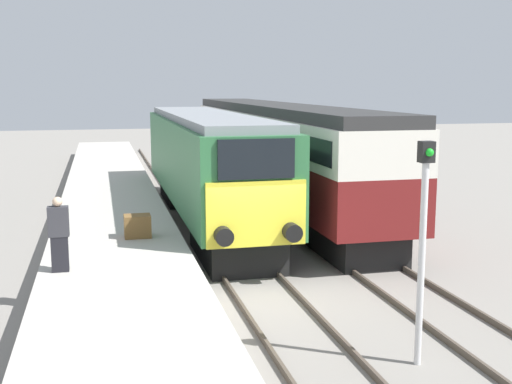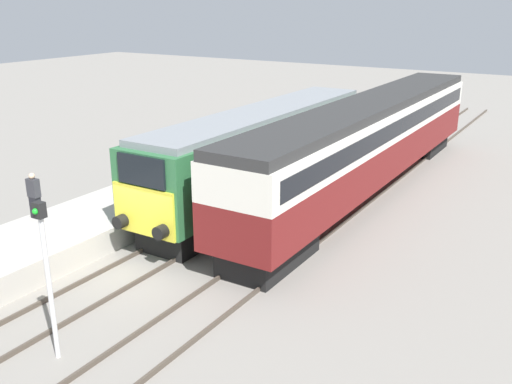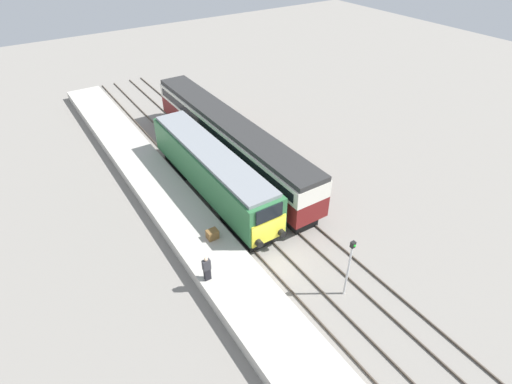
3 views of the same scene
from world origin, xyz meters
name	(u,v)px [view 1 (image 1 of 3)]	position (x,y,z in m)	size (l,w,h in m)	color
ground_plane	(262,292)	(0.00, 0.00, 0.00)	(120.00, 120.00, 0.00)	gray
platform_left	(112,216)	(-3.30, 8.00, 0.43)	(3.50, 50.00, 0.86)	#B7B2A8
rails_near_track	(223,241)	(0.00, 5.00, 0.07)	(1.51, 60.00, 0.14)	#4C4238
rails_far_track	(325,235)	(3.40, 5.00, 0.07)	(1.50, 60.00, 0.14)	#4C4238
locomotive	(206,163)	(0.00, 7.91, 2.20)	(2.70, 15.18, 3.92)	black
passenger_carriage	(274,143)	(3.40, 11.31, 2.52)	(2.75, 21.77, 4.13)	black
person_on_platform	(59,235)	(-4.56, -0.05, 1.68)	(0.44, 0.26, 1.65)	black
signal_post	(423,235)	(1.70, -4.52, 2.35)	(0.24, 0.28, 3.96)	silver
luggage_crate	(137,226)	(-2.73, 2.79, 1.16)	(0.70, 0.56, 0.60)	brown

